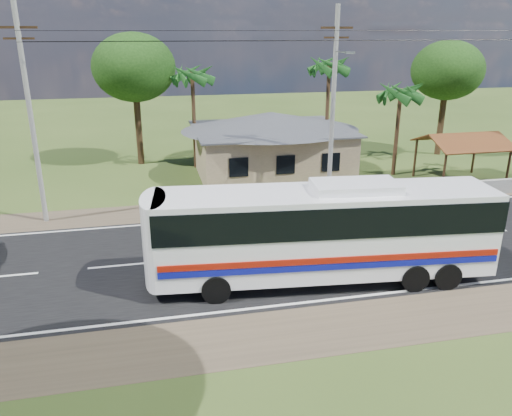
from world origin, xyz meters
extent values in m
plane|color=#31491A|center=(0.00, 0.00, 0.00)|extent=(120.00, 120.00, 0.00)
cube|color=black|center=(0.00, 0.00, 0.01)|extent=(120.00, 10.00, 0.02)
cube|color=brown|center=(0.00, 6.50, 0.01)|extent=(120.00, 3.00, 0.01)
cube|color=brown|center=(0.00, -6.50, 0.01)|extent=(120.00, 3.00, 0.01)
cube|color=silver|center=(0.00, 4.70, 0.03)|extent=(120.00, 0.15, 0.01)
cube|color=silver|center=(0.00, -4.70, 0.03)|extent=(120.00, 0.15, 0.01)
cube|color=silver|center=(0.00, 0.00, 0.03)|extent=(120.00, 0.15, 0.01)
cube|color=tan|center=(1.00, 13.00, 1.60)|extent=(10.00, 8.00, 3.20)
cube|color=#4C4F54|center=(1.00, 13.00, 3.25)|extent=(10.60, 8.60, 0.10)
pyramid|color=#4C4F54|center=(1.00, 13.00, 4.40)|extent=(12.40, 10.00, 1.20)
cube|color=black|center=(-2.00, 8.98, 1.70)|extent=(1.20, 0.08, 1.20)
cube|color=black|center=(1.00, 8.98, 1.70)|extent=(1.20, 0.08, 1.20)
cube|color=black|center=(4.00, 8.98, 1.70)|extent=(1.20, 0.08, 1.20)
cylinder|color=#372514|center=(10.70, 6.70, 1.30)|extent=(0.16, 0.16, 2.60)
cylinder|color=#372514|center=(10.70, 10.30, 1.30)|extent=(0.16, 0.16, 2.60)
cylinder|color=#372514|center=(15.30, 6.70, 1.30)|extent=(0.16, 0.16, 2.60)
cylinder|color=#372514|center=(15.30, 10.30, 1.30)|extent=(0.16, 0.16, 2.60)
cube|color=brown|center=(13.00, 7.40, 2.90)|extent=(5.20, 2.28, 0.90)
cube|color=brown|center=(13.00, 9.60, 2.90)|extent=(5.20, 2.28, 0.90)
cube|color=#372514|center=(13.00, 8.50, 3.25)|extent=(5.20, 0.12, 0.12)
cube|color=#9E9E99|center=(12.00, 5.60, 0.45)|extent=(7.00, 0.30, 0.90)
cylinder|color=#9E9E99|center=(-13.00, 6.50, 5.50)|extent=(0.26, 0.26, 11.00)
cube|color=#372514|center=(-13.00, 6.50, 9.80)|extent=(1.80, 0.12, 0.12)
cube|color=#372514|center=(-13.00, 6.50, 9.30)|extent=(1.40, 0.10, 0.10)
cylinder|color=#9E9E99|center=(3.00, 6.50, 5.50)|extent=(0.26, 0.26, 11.00)
cube|color=#372514|center=(3.00, 6.50, 9.80)|extent=(1.80, 0.12, 0.12)
cube|color=#372514|center=(3.00, 6.50, 9.30)|extent=(1.40, 0.10, 0.10)
cylinder|color=gray|center=(3.00, 5.50, 8.60)|extent=(0.08, 2.00, 0.08)
cube|color=gray|center=(3.00, 4.50, 8.60)|extent=(0.50, 0.18, 0.12)
cylinder|color=black|center=(-5.00, 6.50, 9.60)|extent=(16.00, 0.02, 0.02)
cylinder|color=black|center=(10.50, 6.50, 9.60)|extent=(15.00, 0.02, 0.02)
cylinder|color=#47301E|center=(9.50, 11.00, 3.00)|extent=(0.28, 0.28, 6.00)
cylinder|color=#47301E|center=(6.00, 15.50, 3.75)|extent=(0.28, 0.28, 7.50)
cylinder|color=#47301E|center=(-4.00, 16.00, 3.50)|extent=(0.28, 0.28, 7.00)
cylinder|color=#47301E|center=(-8.00, 18.00, 2.97)|extent=(0.50, 0.50, 5.95)
ellipsoid|color=#16340E|center=(-8.00, 18.00, 7.15)|extent=(6.00, 6.00, 4.92)
cylinder|color=#47301E|center=(16.00, 16.00, 2.80)|extent=(0.50, 0.50, 5.60)
ellipsoid|color=#16340E|center=(16.00, 16.00, 6.72)|extent=(5.60, 5.60, 4.59)
cube|color=white|center=(-0.70, -3.07, 2.16)|extent=(13.47, 4.03, 3.32)
cube|color=black|center=(-0.70, -3.07, 2.98)|extent=(13.53, 4.10, 1.22)
cube|color=black|center=(-7.30, -2.43, 2.60)|extent=(0.38, 2.54, 1.99)
cube|color=#9A1709|center=(-0.84, -4.47, 1.55)|extent=(12.99, 1.30, 0.24)
cube|color=#0C128D|center=(-0.84, -4.47, 1.27)|extent=(12.99, 1.30, 0.24)
cube|color=white|center=(0.40, -3.18, 3.98)|extent=(3.47, 2.08, 0.33)
cylinder|color=black|center=(-5.23, -3.91, 0.55)|extent=(1.14, 0.49, 1.11)
cylinder|color=black|center=(-4.98, -1.38, 0.55)|extent=(1.14, 0.49, 1.11)
cylinder|color=black|center=(2.48, -4.66, 0.55)|extent=(1.14, 0.49, 1.11)
cylinder|color=black|center=(2.72, -2.13, 0.55)|extent=(1.14, 0.49, 1.11)
cylinder|color=black|center=(3.80, -4.78, 0.55)|extent=(1.14, 0.49, 1.11)
cylinder|color=black|center=(4.04, -2.25, 0.55)|extent=(1.14, 0.49, 1.11)
imported|color=black|center=(5.67, 6.76, 0.47)|extent=(1.87, 0.94, 0.94)
camera|label=1|loc=(-7.26, -20.37, 9.64)|focal=35.00mm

